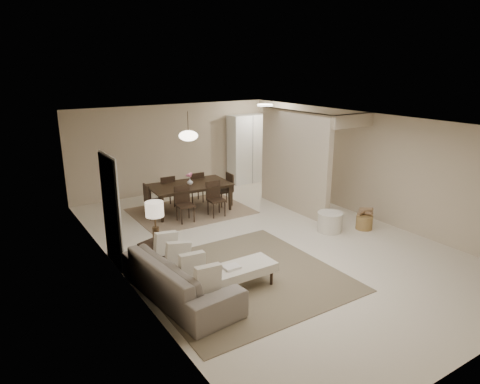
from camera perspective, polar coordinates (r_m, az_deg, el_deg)
floor at (r=9.09m, az=3.19°, el=-6.46°), size 9.00×9.00×0.00m
ceiling at (r=8.43m, az=3.47°, el=9.38°), size 9.00×9.00×0.00m
back_wall at (r=12.50m, az=-8.92°, el=5.78°), size 6.00×0.00×6.00m
left_wall at (r=7.39m, az=-15.88°, el=-2.23°), size 0.00×9.00×9.00m
right_wall at (r=10.67m, az=16.51°, el=3.43°), size 0.00×9.00×9.00m
partition at (r=10.71m, az=7.22°, el=4.04°), size 0.15×2.50×2.50m
doorway at (r=8.02m, az=-16.83°, el=-2.57°), size 0.04×0.90×2.04m
pantry_cabinet at (r=13.35m, az=1.03°, el=5.78°), size 1.20×0.55×2.10m
flush_light at (r=12.35m, az=3.36°, el=11.49°), size 0.44×0.44×0.05m
living_rug at (r=7.59m, az=0.24°, el=-11.27°), size 3.20×3.20×0.01m
sofa at (r=6.94m, az=-8.04°, el=-11.16°), size 2.41×1.14×0.68m
ottoman_bench at (r=7.13m, az=0.21°, el=-10.35°), size 1.14×0.52×0.41m
side_table at (r=7.87m, az=-10.97°, el=-8.44°), size 0.62×0.62×0.53m
table_lamp at (r=7.56m, az=-11.31°, el=-2.74°), size 0.32×0.32×0.76m
round_pouf at (r=9.69m, az=11.88°, el=-3.94°), size 0.55×0.55×0.43m
wicker_basket at (r=10.03m, az=16.23°, el=-3.91°), size 0.41×0.41×0.31m
dining_rug at (r=10.89m, az=-6.55°, el=-2.54°), size 2.80×2.10×0.01m
dining_table at (r=10.78m, az=-6.61°, el=-0.80°), size 2.05×1.22×0.70m
dining_chairs at (r=10.76m, az=-6.63°, el=-0.43°), size 2.29×1.71×0.85m
vase at (r=10.66m, az=-6.69°, el=1.38°), size 0.19×0.19×0.15m
yellow_mat at (r=12.37m, az=5.69°, el=-0.15°), size 0.97×0.66×0.01m
pendant_light at (r=10.42m, az=-6.90°, el=7.46°), size 0.46×0.46×0.71m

